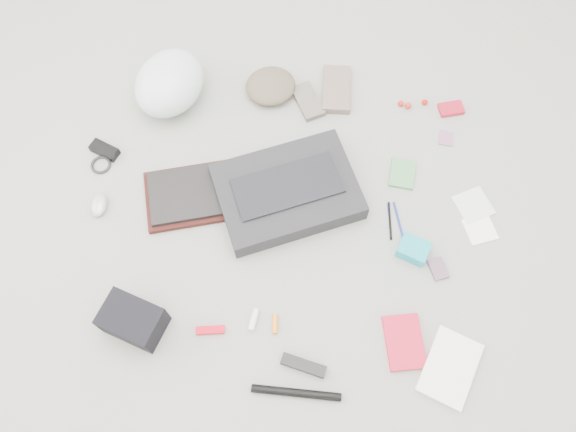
# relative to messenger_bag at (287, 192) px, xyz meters

# --- Properties ---
(ground_plane) EXTENTS (4.00, 4.00, 0.00)m
(ground_plane) POSITION_rel_messenger_bag_xyz_m (0.01, -0.10, -0.04)
(ground_plane) COLOR gray
(messenger_bag) EXTENTS (0.62, 0.54, 0.09)m
(messenger_bag) POSITION_rel_messenger_bag_xyz_m (0.00, 0.00, 0.00)
(messenger_bag) COLOR #252528
(messenger_bag) RESTS_ON ground_plane
(bag_flap) EXTENTS (0.44, 0.32, 0.01)m
(bag_flap) POSITION_rel_messenger_bag_xyz_m (0.00, 0.00, 0.05)
(bag_flap) COLOR black
(bag_flap) RESTS_ON messenger_bag
(laptop_sleeve) EXTENTS (0.40, 0.34, 0.02)m
(laptop_sleeve) POSITION_rel_messenger_bag_xyz_m (-0.37, -0.03, -0.03)
(laptop_sleeve) COLOR #3C1411
(laptop_sleeve) RESTS_ON ground_plane
(laptop) EXTENTS (0.36, 0.30, 0.02)m
(laptop) POSITION_rel_messenger_bag_xyz_m (-0.37, -0.03, -0.01)
(laptop) COLOR black
(laptop) RESTS_ON laptop_sleeve
(bike_helmet) EXTENTS (0.36, 0.40, 0.20)m
(bike_helmet) POSITION_rel_messenger_bag_xyz_m (-0.52, 0.42, 0.06)
(bike_helmet) COLOR white
(bike_helmet) RESTS_ON ground_plane
(beanie) EXTENTS (0.27, 0.27, 0.07)m
(beanie) POSITION_rel_messenger_bag_xyz_m (-0.11, 0.49, -0.01)
(beanie) COLOR brown
(beanie) RESTS_ON ground_plane
(mitten_left) EXTENTS (0.16, 0.19, 0.03)m
(mitten_left) POSITION_rel_messenger_bag_xyz_m (0.05, 0.44, -0.03)
(mitten_left) COLOR #6A6257
(mitten_left) RESTS_ON ground_plane
(mitten_right) EXTENTS (0.12, 0.23, 0.03)m
(mitten_right) POSITION_rel_messenger_bag_xyz_m (0.17, 0.51, -0.03)
(mitten_right) COLOR #7A6357
(mitten_right) RESTS_ON ground_plane
(power_brick) EXTENTS (0.13, 0.09, 0.03)m
(power_brick) POSITION_rel_messenger_bag_xyz_m (-0.75, 0.14, -0.03)
(power_brick) COLOR black
(power_brick) RESTS_ON ground_plane
(cable_coil) EXTENTS (0.11, 0.11, 0.01)m
(cable_coil) POSITION_rel_messenger_bag_xyz_m (-0.75, 0.08, -0.04)
(cable_coil) COLOR black
(cable_coil) RESTS_ON ground_plane
(mouse) EXTENTS (0.07, 0.11, 0.04)m
(mouse) POSITION_rel_messenger_bag_xyz_m (-0.71, -0.10, -0.02)
(mouse) COLOR #A7A7A7
(mouse) RESTS_ON ground_plane
(camera_bag) EXTENTS (0.23, 0.19, 0.13)m
(camera_bag) POSITION_rel_messenger_bag_xyz_m (-0.48, -0.54, 0.02)
(camera_bag) COLOR black
(camera_bag) RESTS_ON ground_plane
(multitool) EXTENTS (0.10, 0.04, 0.02)m
(multitool) POSITION_rel_messenger_bag_xyz_m (-0.22, -0.54, -0.04)
(multitool) COLOR red
(multitool) RESTS_ON ground_plane
(toiletry_tube_white) EXTENTS (0.03, 0.08, 0.02)m
(toiletry_tube_white) POSITION_rel_messenger_bag_xyz_m (-0.08, -0.49, -0.03)
(toiletry_tube_white) COLOR white
(toiletry_tube_white) RESTS_ON ground_plane
(toiletry_tube_orange) EXTENTS (0.02, 0.07, 0.02)m
(toiletry_tube_orange) POSITION_rel_messenger_bag_xyz_m (-0.00, -0.50, -0.03)
(toiletry_tube_orange) COLOR orange
(toiletry_tube_orange) RESTS_ON ground_plane
(u_lock) EXTENTS (0.16, 0.07, 0.03)m
(u_lock) POSITION_rel_messenger_bag_xyz_m (0.11, -0.64, -0.03)
(u_lock) COLOR black
(u_lock) RESTS_ON ground_plane
(bike_pump) EXTENTS (0.30, 0.03, 0.03)m
(bike_pump) POSITION_rel_messenger_bag_xyz_m (0.09, -0.73, -0.03)
(bike_pump) COLOR black
(bike_pump) RESTS_ON ground_plane
(book_red) EXTENTS (0.16, 0.21, 0.02)m
(book_red) POSITION_rel_messenger_bag_xyz_m (0.45, -0.53, -0.03)
(book_red) COLOR red
(book_red) RESTS_ON ground_plane
(book_white) EXTENTS (0.24, 0.28, 0.03)m
(book_white) POSITION_rel_messenger_bag_xyz_m (0.60, -0.60, -0.03)
(book_white) COLOR white
(book_white) RESTS_ON ground_plane
(notepad) EXTENTS (0.11, 0.14, 0.01)m
(notepad) POSITION_rel_messenger_bag_xyz_m (0.44, 0.14, -0.04)
(notepad) COLOR #50874D
(notepad) RESTS_ON ground_plane
(pen_blue) EXTENTS (0.02, 0.12, 0.01)m
(pen_blue) POSITION_rel_messenger_bag_xyz_m (0.40, -0.06, -0.04)
(pen_blue) COLOR navy
(pen_blue) RESTS_ON ground_plane
(pen_black) EXTENTS (0.02, 0.16, 0.01)m
(pen_black) POSITION_rel_messenger_bag_xyz_m (0.40, -0.07, -0.04)
(pen_black) COLOR black
(pen_black) RESTS_ON ground_plane
(pen_navy) EXTENTS (0.04, 0.15, 0.01)m
(pen_navy) POSITION_rel_messenger_bag_xyz_m (0.43, -0.07, -0.04)
(pen_navy) COLOR navy
(pen_navy) RESTS_ON ground_plane
(accordion_wallet) EXTENTS (0.13, 0.12, 0.05)m
(accordion_wallet) POSITION_rel_messenger_bag_xyz_m (0.48, -0.19, -0.02)
(accordion_wallet) COLOR #15A2B8
(accordion_wallet) RESTS_ON ground_plane
(card_deck) EXTENTS (0.08, 0.10, 0.02)m
(card_deck) POSITION_rel_messenger_bag_xyz_m (0.57, -0.25, -0.04)
(card_deck) COLOR #755568
(card_deck) RESTS_ON ground_plane
(napkin_top) EXTENTS (0.17, 0.17, 0.01)m
(napkin_top) POSITION_rel_messenger_bag_xyz_m (0.72, 0.02, -0.04)
(napkin_top) COLOR silver
(napkin_top) RESTS_ON ground_plane
(napkin_bottom) EXTENTS (0.14, 0.14, 0.01)m
(napkin_bottom) POSITION_rel_messenger_bag_xyz_m (0.74, -0.08, -0.04)
(napkin_bottom) COLOR white
(napkin_bottom) RESTS_ON ground_plane
(lollipop_a) EXTENTS (0.03, 0.03, 0.02)m
(lollipop_a) POSITION_rel_messenger_bag_xyz_m (0.44, 0.47, -0.03)
(lollipop_a) COLOR red
(lollipop_a) RESTS_ON ground_plane
(lollipop_b) EXTENTS (0.03, 0.03, 0.03)m
(lollipop_b) POSITION_rel_messenger_bag_xyz_m (0.47, 0.46, -0.03)
(lollipop_b) COLOR red
(lollipop_b) RESTS_ON ground_plane
(lollipop_c) EXTENTS (0.03, 0.03, 0.02)m
(lollipop_c) POSITION_rel_messenger_bag_xyz_m (0.54, 0.48, -0.03)
(lollipop_c) COLOR #B30F07
(lollipop_c) RESTS_ON ground_plane
(altoids_tin) EXTENTS (0.11, 0.09, 0.02)m
(altoids_tin) POSITION_rel_messenger_bag_xyz_m (0.65, 0.46, -0.03)
(altoids_tin) COLOR #B3192E
(altoids_tin) RESTS_ON ground_plane
(stamp_sheet) EXTENTS (0.07, 0.08, 0.00)m
(stamp_sheet) POSITION_rel_messenger_bag_xyz_m (0.62, 0.32, -0.04)
(stamp_sheet) COLOR #9C6289
(stamp_sheet) RESTS_ON ground_plane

